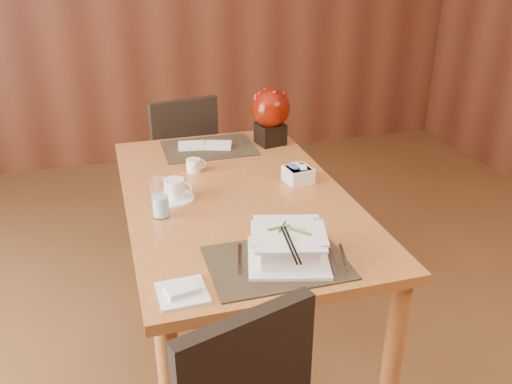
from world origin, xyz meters
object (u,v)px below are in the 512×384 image
object	(u,v)px
coffee_cup	(175,191)
bread_plate	(182,293)
far_chair	(180,158)
sugar_caddy	(298,175)
dining_table	(236,214)
water_glass	(160,198)
creamer_jug	(193,165)
soup_setting	(288,247)
berry_decor	(271,113)

from	to	relation	value
coffee_cup	bread_plate	xyz separation A→B (m)	(-0.08, -0.65, -0.03)
far_chair	sugar_caddy	bearing A→B (deg)	98.28
dining_table	sugar_caddy	distance (m)	0.32
sugar_caddy	coffee_cup	bearing A→B (deg)	-177.41
water_glass	bread_plate	bearing A→B (deg)	-90.58
coffee_cup	creamer_jug	size ratio (longest dim) A/B	1.87
soup_setting	coffee_cup	world-z (taller)	soup_setting
far_chair	bread_plate	bearing A→B (deg)	70.40
sugar_caddy	berry_decor	distance (m)	0.51
bread_plate	sugar_caddy	bearing A→B (deg)	47.52
coffee_cup	water_glass	size ratio (longest dim) A/B	1.01
coffee_cup	water_glass	world-z (taller)	water_glass
dining_table	far_chair	size ratio (longest dim) A/B	1.68
soup_setting	creamer_jug	world-z (taller)	soup_setting
dining_table	berry_decor	world-z (taller)	berry_decor
dining_table	berry_decor	bearing A→B (deg)	59.00
dining_table	soup_setting	distance (m)	0.56
soup_setting	coffee_cup	bearing A→B (deg)	132.12
berry_decor	far_chair	size ratio (longest dim) A/B	0.32
coffee_cup	water_glass	distance (m)	0.16
soup_setting	sugar_caddy	size ratio (longest dim) A/B	2.92
soup_setting	bread_plate	distance (m)	0.38
water_glass	bread_plate	size ratio (longest dim) A/B	1.06
dining_table	sugar_caddy	bearing A→B (deg)	8.23
dining_table	soup_setting	xyz separation A→B (m)	(0.04, -0.54, 0.15)
coffee_cup	water_glass	bearing A→B (deg)	-118.41
berry_decor	far_chair	bearing A→B (deg)	126.09
dining_table	coffee_cup	bearing A→B (deg)	175.97
far_chair	berry_decor	bearing A→B (deg)	114.88
dining_table	water_glass	distance (m)	0.38
dining_table	creamer_jug	world-z (taller)	creamer_jug
water_glass	far_chair	world-z (taller)	water_glass
dining_table	soup_setting	size ratio (longest dim) A/B	4.68
bread_plate	dining_table	bearing A→B (deg)	62.70
creamer_jug	far_chair	distance (m)	0.84
berry_decor	sugar_caddy	bearing A→B (deg)	-93.41
dining_table	sugar_caddy	size ratio (longest dim) A/B	13.66
sugar_caddy	bread_plate	size ratio (longest dim) A/B	0.75
sugar_caddy	berry_decor	xyz separation A→B (m)	(0.03, 0.49, 0.13)
water_glass	berry_decor	size ratio (longest dim) A/B	0.55
water_glass	dining_table	bearing A→B (deg)	19.63
coffee_cup	sugar_caddy	world-z (taller)	coffee_cup
sugar_caddy	bread_plate	bearing A→B (deg)	-132.48
bread_plate	berry_decor	bearing A→B (deg)	60.97
creamer_jug	far_chair	bearing A→B (deg)	85.98
berry_decor	bread_plate	bearing A→B (deg)	-119.03
coffee_cup	dining_table	bearing A→B (deg)	-4.03
dining_table	creamer_jug	xyz separation A→B (m)	(-0.13, 0.28, 0.13)
berry_decor	bread_plate	distance (m)	1.34
sugar_caddy	soup_setting	bearing A→B (deg)	-113.27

